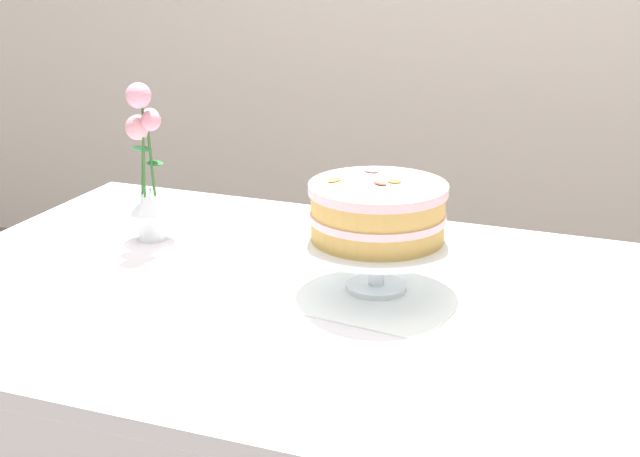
{
  "coord_description": "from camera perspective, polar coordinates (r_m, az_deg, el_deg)",
  "views": [
    {
      "loc": [
        0.64,
        -1.44,
        1.39
      ],
      "look_at": [
        0.06,
        0.02,
        0.86
      ],
      "focal_mm": 52.36,
      "sensor_mm": 36.0,
      "label": 1
    }
  ],
  "objects": [
    {
      "name": "dining_table",
      "position": [
        1.73,
        -2.43,
        -6.74
      ],
      "size": [
        1.4,
        1.0,
        0.74
      ],
      "color": "white",
      "rests_on": "ground"
    },
    {
      "name": "linen_napkin",
      "position": [
        1.7,
        3.45,
        -3.78
      ],
      "size": [
        0.36,
        0.36,
        0.0
      ],
      "primitive_type": "cube",
      "rotation": [
        0.0,
        0.0,
        -0.13
      ],
      "color": "white",
      "rests_on": "dining_table"
    },
    {
      "name": "cake_stand",
      "position": [
        1.67,
        3.5,
        -1.19
      ],
      "size": [
        0.29,
        0.29,
        0.1
      ],
      "color": "silver",
      "rests_on": "linen_napkin"
    },
    {
      "name": "layer_cake",
      "position": [
        1.65,
        3.55,
        1.05
      ],
      "size": [
        0.25,
        0.25,
        0.11
      ],
      "color": "tan",
      "rests_on": "cake_stand"
    },
    {
      "name": "flower_vase",
      "position": [
        1.96,
        -10.48,
        3.17
      ],
      "size": [
        0.11,
        0.11,
        0.33
      ],
      "color": "silver",
      "rests_on": "dining_table"
    }
  ]
}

